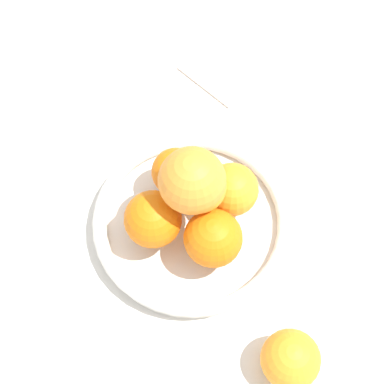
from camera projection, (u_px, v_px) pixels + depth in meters
name	position (u px, v px, depth m)	size (l,w,h in m)	color
ground_plane	(192.00, 227.00, 0.89)	(4.00, 4.00, 0.00)	silver
fruit_bowl	(192.00, 222.00, 0.88)	(0.27, 0.27, 0.03)	silver
orange_pile	(193.00, 200.00, 0.81)	(0.18, 0.18, 0.14)	orange
stray_orange	(290.00, 359.00, 0.77)	(0.07, 0.07, 0.07)	orange
napkin_folded	(226.00, 67.00, 1.02)	(0.11, 0.11, 0.01)	beige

